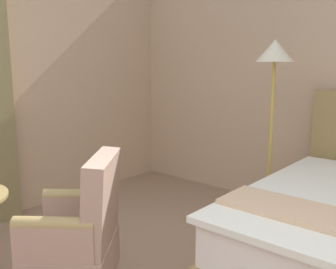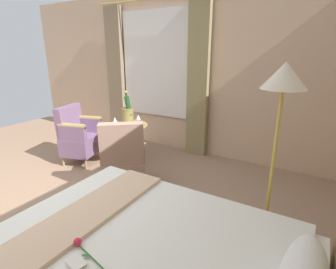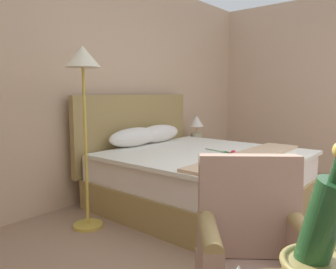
# 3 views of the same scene
# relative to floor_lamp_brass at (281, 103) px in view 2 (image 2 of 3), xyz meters

# --- Properties ---
(ground_plane) EXTENTS (7.73, 7.73, 0.00)m
(ground_plane) POSITION_rel_floor_lamp_brass_xyz_m (0.83, -2.47, -1.40)
(ground_plane) COLOR #99785F
(wall_window_side) EXTENTS (0.27, 6.35, 2.76)m
(wall_window_side) POSITION_rel_floor_lamp_brass_xyz_m (-2.12, -2.47, -0.03)
(wall_window_side) COLOR #D0AF8F
(wall_window_side) RESTS_ON ground
(floor_lamp_brass) EXTENTS (0.33, 0.33, 1.70)m
(floor_lamp_brass) POSITION_rel_floor_lamp_brass_xyz_m (0.00, 0.00, 0.00)
(floor_lamp_brass) COLOR gold
(floor_lamp_brass) RESTS_ON ground
(side_table_round) EXTENTS (0.65, 0.65, 0.67)m
(side_table_round) POSITION_rel_floor_lamp_brass_xyz_m (-1.00, -2.32, -1.01)
(side_table_round) COLOR #9E844E
(side_table_round) RESTS_ON ground
(champagne_bucket) EXTENTS (0.19, 0.19, 0.51)m
(champagne_bucket) POSITION_rel_floor_lamp_brass_xyz_m (-1.07, -2.35, -0.57)
(champagne_bucket) COLOR olive
(champagne_bucket) RESTS_ON side_table_round
(wine_glass_near_bucket) EXTENTS (0.07, 0.07, 0.15)m
(wine_glass_near_bucket) POSITION_rel_floor_lamp_brass_xyz_m (-0.80, -2.37, -0.63)
(wine_glass_near_bucket) COLOR white
(wine_glass_near_bucket) RESTS_ON side_table_round
(wine_glass_near_edge) EXTENTS (0.07, 0.07, 0.16)m
(wine_glass_near_edge) POSITION_rel_floor_lamp_brass_xyz_m (-1.07, -2.14, -0.62)
(wine_glass_near_edge) COLOR white
(wine_glass_near_edge) RESTS_ON side_table_round
(snack_plate) EXTENTS (0.15, 0.15, 0.04)m
(snack_plate) POSITION_rel_floor_lamp_brass_xyz_m (-0.82, -2.32, -0.73)
(snack_plate) COLOR white
(snack_plate) RESTS_ON side_table_round
(armchair_by_window) EXTENTS (0.74, 0.75, 0.96)m
(armchair_by_window) POSITION_rel_floor_lamp_brass_xyz_m (-0.35, -1.85, -0.96)
(armchair_by_window) COLOR #9E844E
(armchair_by_window) RESTS_ON ground
(armchair_facing_bed) EXTENTS (0.71, 0.65, 0.93)m
(armchair_facing_bed) POSITION_rel_floor_lamp_brass_xyz_m (-0.70, -3.09, -0.96)
(armchair_facing_bed) COLOR #9E844E
(armchair_facing_bed) RESTS_ON ground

